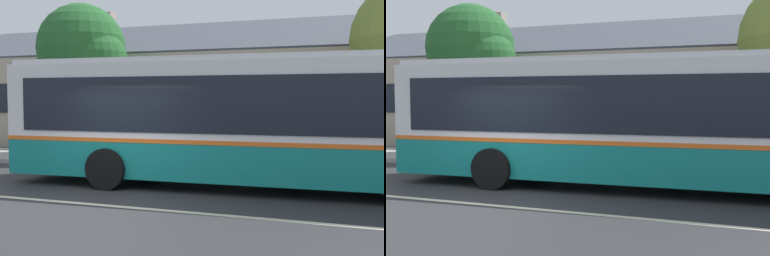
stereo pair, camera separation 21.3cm
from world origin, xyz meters
The scene contains 8 objects.
ground_plane centered at (0.00, 0.00, 0.00)m, with size 300.00×300.00×0.00m, color #2D2D30.
sidewalk_far centered at (0.00, 6.00, 0.07)m, with size 60.00×3.00×0.15m, color #9E9E99.
lane_divider_stripe centered at (0.00, 0.00, 0.00)m, with size 60.00×0.16×0.01m, color beige.
community_building centered at (-0.93, 14.39, 2.12)m, with size 27.32×10.87×6.96m.
transit_bus centered at (2.86, 2.90, 1.71)m, with size 12.51×3.09×3.17m.
bench_by_building centered at (-5.57, 5.99, 0.57)m, with size 1.75×0.51×0.94m.
bench_down_street centered at (-1.92, 5.60, 0.57)m, with size 1.64×0.51×0.94m.
street_tree_secondary centered at (-4.48, 7.02, 3.91)m, with size 3.56×3.30×5.71m.
Camera 1 is at (5.28, -8.57, 2.20)m, focal length 45.00 mm.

